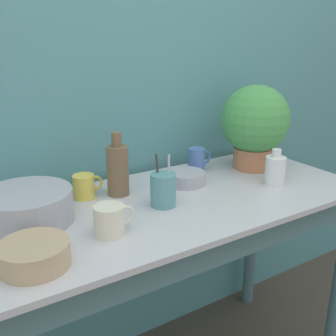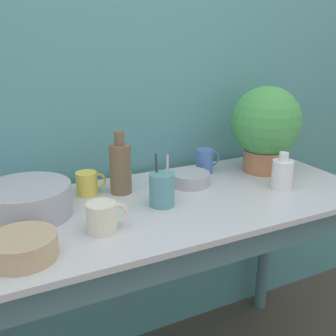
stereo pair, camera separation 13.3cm
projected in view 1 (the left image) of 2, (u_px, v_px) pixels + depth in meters
wall_back at (119, 89)px, 1.55m from camera, size 6.00×0.05×2.40m
counter_table at (172, 246)px, 1.40m from camera, size 1.48×0.62×0.86m
potted_plant at (255, 123)px, 1.65m from camera, size 0.29×0.29×0.36m
bowl_wash_large at (26, 207)px, 1.20m from camera, size 0.28×0.28×0.10m
bottle_tall at (118, 169)px, 1.40m from camera, size 0.08×0.08×0.23m
bottle_short at (275, 170)px, 1.51m from camera, size 0.08×0.08×0.14m
mug_yellow at (84, 186)px, 1.38m from camera, size 0.11×0.08×0.08m
mug_cream at (110, 220)px, 1.13m from camera, size 0.12×0.09×0.09m
mug_blue at (197, 160)px, 1.65m from camera, size 0.11×0.07×0.10m
bowl_small_steel at (185, 178)px, 1.52m from camera, size 0.15×0.15×0.05m
bowl_small_tan at (34, 255)px, 0.97m from camera, size 0.18×0.18×0.06m
utensil_cup at (163, 190)px, 1.31m from camera, size 0.09×0.09×0.18m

